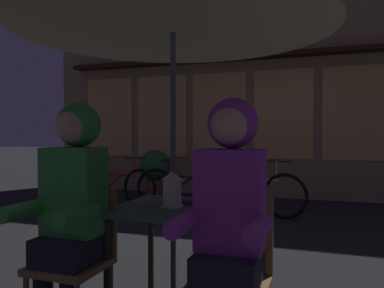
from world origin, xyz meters
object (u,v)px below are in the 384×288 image
(lantern, at_px, (172,189))
(person_left_hooded, at_px, (71,195))
(cafe_table, at_px, (173,221))
(bicycle_second, at_px, (184,189))
(bicycle_nearest, at_px, (116,186))
(book, at_px, (184,201))
(person_right_hooded, at_px, (229,205))
(chair_left, at_px, (77,252))
(bicycle_third, at_px, (250,193))
(potted_plant, at_px, (155,169))
(patio_umbrella, at_px, (173,4))
(chair_right, at_px, (232,271))

(lantern, distance_m, person_left_hooded, 0.62)
(cafe_table, xyz_separation_m, bicycle_second, (-1.16, 3.34, -0.29))
(bicycle_nearest, distance_m, book, 4.07)
(lantern, bearing_deg, person_right_hooded, -38.04)
(chair_left, xyz_separation_m, bicycle_third, (0.38, 3.68, -0.14))
(person_left_hooded, distance_m, bicycle_second, 3.86)
(chair_left, height_order, person_left_hooded, person_left_hooded)
(lantern, xyz_separation_m, potted_plant, (-2.20, 4.52, -0.32))
(lantern, height_order, person_right_hooded, person_right_hooded)
(chair_left, bearing_deg, patio_umbrella, 37.55)
(cafe_table, xyz_separation_m, bicycle_nearest, (-2.40, 3.34, -0.29))
(bicycle_second, height_order, book, bicycle_second)
(person_right_hooded, xyz_separation_m, bicycle_second, (-1.64, 3.77, -0.50))
(chair_right, bearing_deg, bicycle_nearest, 127.79)
(chair_right, distance_m, potted_plant, 5.50)
(patio_umbrella, distance_m, chair_left, 1.68)
(chair_right, relative_size, bicycle_nearest, 0.53)
(cafe_table, xyz_separation_m, book, (0.04, 0.10, 0.11))
(person_left_hooded, distance_m, book, 0.74)
(potted_plant, bearing_deg, person_right_hooded, -61.39)
(cafe_table, relative_size, person_left_hooded, 0.53)
(cafe_table, relative_size, lantern, 3.20)
(bicycle_third, bearing_deg, potted_plant, 151.29)
(patio_umbrella, height_order, potted_plant, patio_umbrella)
(bicycle_second, bearing_deg, potted_plant, 132.61)
(cafe_table, relative_size, chair_left, 0.85)
(lantern, bearing_deg, cafe_table, 107.23)
(patio_umbrella, height_order, chair_left, patio_umbrella)
(book, distance_m, potted_plant, 4.89)
(person_left_hooded, bearing_deg, chair_left, 90.00)
(potted_plant, bearing_deg, bicycle_third, -28.71)
(lantern, relative_size, chair_right, 0.27)
(bicycle_nearest, bearing_deg, bicycle_second, -0.09)
(patio_umbrella, xyz_separation_m, person_right_hooded, (0.48, -0.43, -1.21))
(cafe_table, height_order, bicycle_nearest, bicycle_nearest)
(patio_umbrella, relative_size, chair_left, 2.66)
(lantern, height_order, bicycle_nearest, lantern)
(lantern, bearing_deg, book, 84.89)
(patio_umbrella, distance_m, lantern, 1.20)
(lantern, distance_m, potted_plant, 5.03)
(cafe_table, distance_m, chair_right, 0.62)
(chair_left, bearing_deg, bicycle_second, 100.36)
(chair_left, distance_m, book, 0.74)
(bicycle_nearest, relative_size, bicycle_second, 0.99)
(chair_right, height_order, person_right_hooded, person_right_hooded)
(person_left_hooded, distance_m, bicycle_third, 3.79)
(bicycle_nearest, height_order, book, bicycle_nearest)
(bicycle_third, xyz_separation_m, book, (0.13, -3.21, 0.41))
(cafe_table, bearing_deg, chair_left, -142.45)
(person_left_hooded, bearing_deg, bicycle_third, 84.18)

